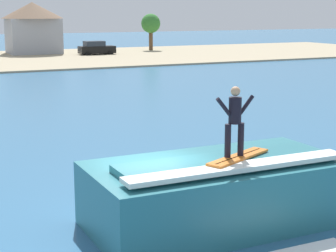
{
  "coord_description": "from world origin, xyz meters",
  "views": [
    {
      "loc": [
        -5.69,
        -13.0,
        5.59
      ],
      "look_at": [
        1.65,
        2.31,
        2.11
      ],
      "focal_mm": 60.21,
      "sensor_mm": 36.0,
      "label": 1
    }
  ],
  "objects_px": {
    "surfboard": "(238,157)",
    "surfer": "(235,118)",
    "wave_crest": "(218,192)",
    "car_far_shore": "(96,48)",
    "house_gabled_white": "(33,25)",
    "tree_tall_bare": "(151,24)"
  },
  "relations": [
    {
      "from": "wave_crest",
      "to": "surfer",
      "type": "bearing_deg",
      "value": -72.92
    },
    {
      "from": "surfboard",
      "to": "house_gabled_white",
      "type": "distance_m",
      "value": 62.67
    },
    {
      "from": "surfboard",
      "to": "house_gabled_white",
      "type": "bearing_deg",
      "value": 82.23
    },
    {
      "from": "car_far_shore",
      "to": "tree_tall_bare",
      "type": "xyz_separation_m",
      "value": [
        9.52,
        4.41,
        2.81
      ]
    },
    {
      "from": "wave_crest",
      "to": "car_far_shore",
      "type": "bearing_deg",
      "value": 74.64
    },
    {
      "from": "wave_crest",
      "to": "surfer",
      "type": "xyz_separation_m",
      "value": [
        0.16,
        -0.51,
        2.07
      ]
    },
    {
      "from": "wave_crest",
      "to": "house_gabled_white",
      "type": "distance_m",
      "value": 62.21
    },
    {
      "from": "wave_crest",
      "to": "surfboard",
      "type": "relative_size",
      "value": 3.05
    },
    {
      "from": "wave_crest",
      "to": "tree_tall_bare",
      "type": "distance_m",
      "value": 65.7
    },
    {
      "from": "surfboard",
      "to": "car_far_shore",
      "type": "bearing_deg",
      "value": 75.04
    },
    {
      "from": "wave_crest",
      "to": "house_gabled_white",
      "type": "height_order",
      "value": "house_gabled_white"
    },
    {
      "from": "car_far_shore",
      "to": "tree_tall_bare",
      "type": "height_order",
      "value": "tree_tall_bare"
    },
    {
      "from": "surfboard",
      "to": "surfer",
      "type": "height_order",
      "value": "surfer"
    },
    {
      "from": "house_gabled_white",
      "to": "surfer",
      "type": "bearing_deg",
      "value": -97.89
    },
    {
      "from": "wave_crest",
      "to": "car_far_shore",
      "type": "height_order",
      "value": "wave_crest"
    },
    {
      "from": "car_far_shore",
      "to": "wave_crest",
      "type": "bearing_deg",
      "value": -105.36
    },
    {
      "from": "house_gabled_white",
      "to": "tree_tall_bare",
      "type": "relative_size",
      "value": 1.51
    },
    {
      "from": "surfboard",
      "to": "car_far_shore",
      "type": "height_order",
      "value": "surfboard"
    },
    {
      "from": "surfboard",
      "to": "surfer",
      "type": "xyz_separation_m",
      "value": [
        -0.12,
        0.03,
        1.03
      ]
    },
    {
      "from": "wave_crest",
      "to": "tree_tall_bare",
      "type": "xyz_separation_m",
      "value": [
        24.97,
        60.7,
        2.86
      ]
    },
    {
      "from": "wave_crest",
      "to": "car_far_shore",
      "type": "xyz_separation_m",
      "value": [
        15.46,
        56.29,
        0.05
      ]
    },
    {
      "from": "surfer",
      "to": "surfboard",
      "type": "bearing_deg",
      "value": -12.19
    }
  ]
}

